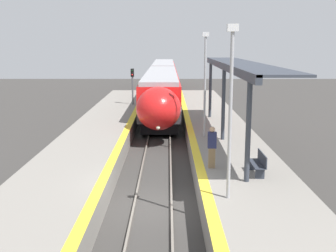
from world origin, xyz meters
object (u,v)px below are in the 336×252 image
at_px(platform_bench, 258,163).
at_px(lamppost_mid, 204,78).
at_px(railway_signal, 132,87).
at_px(train, 162,82).
at_px(lamppost_near, 230,102).
at_px(person_waiting, 211,146).

xyz_separation_m(platform_bench, lamppost_mid, (-1.61, 7.06, 2.82)).
bearing_deg(platform_bench, railway_signal, 108.65).
height_order(train, railway_signal, railway_signal).
xyz_separation_m(railway_signal, lamppost_mid, (5.11, -12.85, 1.79)).
bearing_deg(lamppost_mid, platform_bench, -77.13).
bearing_deg(lamppost_mid, railway_signal, 111.67).
bearing_deg(train, lamppost_near, -85.25).
bearing_deg(train, platform_bench, -81.68).
relative_size(platform_bench, railway_signal, 0.38).
xyz_separation_m(lamppost_near, lamppost_mid, (0.00, 9.71, 0.00)).
distance_m(train, railway_signal, 9.42).
xyz_separation_m(train, railway_signal, (-2.48, -9.09, 0.34)).
distance_m(platform_bench, lamppost_mid, 7.77).
distance_m(person_waiting, lamppost_near, 4.27).
bearing_deg(person_waiting, train, 94.95).
xyz_separation_m(platform_bench, lamppost_near, (-1.61, -2.65, 2.82)).
bearing_deg(train, person_waiting, -85.05).
bearing_deg(platform_bench, train, 98.32).
distance_m(platform_bench, railway_signal, 21.03).
bearing_deg(lamppost_near, train, 94.75).
xyz_separation_m(train, platform_bench, (4.24, -28.99, -0.69)).
height_order(railway_signal, lamppost_near, lamppost_near).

